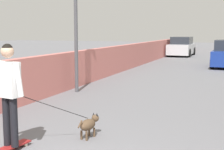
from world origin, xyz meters
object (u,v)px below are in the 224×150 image
(skateboard, at_px, (11,147))
(dog, at_px, (89,124))
(car_far, at_px, (182,47))
(person_skateboarder, at_px, (9,87))
(lamp_post, at_px, (76,1))

(skateboard, distance_m, dog, 1.51)
(skateboard, relative_size, car_far, 0.19)
(skateboard, height_order, person_skateboarder, person_skateboarder)
(dog, bearing_deg, lamp_post, 29.89)
(dog, bearing_deg, skateboard, 139.52)
(skateboard, distance_m, person_skateboarder, 1.07)
(person_skateboarder, height_order, car_far, person_skateboarder)
(dog, bearing_deg, person_skateboarder, 139.52)
(lamp_post, xyz_separation_m, car_far, (17.46, -0.60, -2.33))
(lamp_post, xyz_separation_m, person_skateboarder, (-5.44, -1.51, -1.90))
(lamp_post, relative_size, car_far, 1.06)
(lamp_post, relative_size, person_skateboarder, 2.49)
(lamp_post, distance_m, skateboard, 6.38)
(person_skateboarder, bearing_deg, dog, -40.48)
(lamp_post, bearing_deg, car_far, -1.97)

